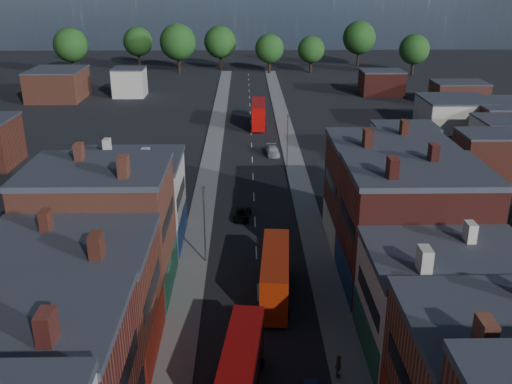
{
  "coord_description": "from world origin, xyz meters",
  "views": [
    {
      "loc": [
        -1.09,
        -21.57,
        27.51
      ],
      "look_at": [
        0.0,
        33.86,
        6.13
      ],
      "focal_mm": 40.0,
      "sensor_mm": 36.0,
      "label": 1
    }
  ],
  "objects_px": {
    "bus_2": "(259,114)",
    "car_3": "(273,151)",
    "bus_0": "(241,371)",
    "car_2": "(242,214)",
    "ped_3": "(338,366)",
    "bus_1": "(275,274)"
  },
  "relations": [
    {
      "from": "bus_0",
      "to": "car_2",
      "type": "height_order",
      "value": "bus_0"
    },
    {
      "from": "bus_2",
      "to": "car_2",
      "type": "height_order",
      "value": "bus_2"
    },
    {
      "from": "bus_1",
      "to": "car_3",
      "type": "distance_m",
      "value": 43.39
    },
    {
      "from": "bus_0",
      "to": "ped_3",
      "type": "distance_m",
      "value": 7.37
    },
    {
      "from": "bus_0",
      "to": "bus_1",
      "type": "xyz_separation_m",
      "value": [
        3.0,
        13.02,
        0.08
      ]
    },
    {
      "from": "bus_0",
      "to": "ped_3",
      "type": "xyz_separation_m",
      "value": [
        6.99,
        1.94,
        -1.28
      ]
    },
    {
      "from": "bus_1",
      "to": "bus_2",
      "type": "bearing_deg",
      "value": 94.27
    },
    {
      "from": "bus_0",
      "to": "bus_1",
      "type": "distance_m",
      "value": 13.36
    },
    {
      "from": "bus_0",
      "to": "bus_2",
      "type": "relative_size",
      "value": 0.93
    },
    {
      "from": "bus_0",
      "to": "car_3",
      "type": "bearing_deg",
      "value": 92.12
    },
    {
      "from": "bus_2",
      "to": "car_3",
      "type": "bearing_deg",
      "value": -82.5
    },
    {
      "from": "bus_0",
      "to": "ped_3",
      "type": "bearing_deg",
      "value": 22.53
    },
    {
      "from": "bus_0",
      "to": "car_2",
      "type": "distance_m",
      "value": 30.97
    },
    {
      "from": "bus_0",
      "to": "bus_2",
      "type": "bearing_deg",
      "value": 94.72
    },
    {
      "from": "car_3",
      "to": "ped_3",
      "type": "relative_size",
      "value": 2.51
    },
    {
      "from": "bus_1",
      "to": "car_3",
      "type": "bearing_deg",
      "value": 91.83
    },
    {
      "from": "bus_0",
      "to": "bus_2",
      "type": "height_order",
      "value": "bus_2"
    },
    {
      "from": "bus_1",
      "to": "car_3",
      "type": "height_order",
      "value": "bus_1"
    },
    {
      "from": "bus_2",
      "to": "ped_3",
      "type": "height_order",
      "value": "bus_2"
    },
    {
      "from": "ped_3",
      "to": "bus_2",
      "type": "bearing_deg",
      "value": 16.79
    },
    {
      "from": "bus_0",
      "to": "car_3",
      "type": "xyz_separation_m",
      "value": [
        4.84,
        56.33,
        -1.65
      ]
    },
    {
      "from": "car_2",
      "to": "car_3",
      "type": "xyz_separation_m",
      "value": [
        4.86,
        25.41,
        0.11
      ]
    }
  ]
}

